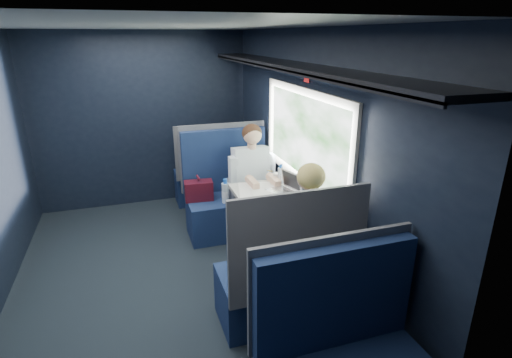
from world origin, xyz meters
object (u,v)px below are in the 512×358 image
object	(u,v)px
seat_bay_near	(228,198)
cup	(277,177)
seat_row_front	(212,174)
woman	(306,230)
laptop	(286,186)
seat_bay_far	(284,279)
table	(269,205)
man	(254,176)
bottle_small	(281,175)

from	to	relation	value
seat_bay_near	cup	xyz separation A→B (m)	(0.43, -0.47, 0.37)
seat_bay_near	seat_row_front	xyz separation A→B (m)	(0.01, 0.92, -0.01)
woman	laptop	xyz separation A→B (m)	(0.15, 0.80, 0.07)
seat_bay_far	woman	size ratio (longest dim) A/B	0.95
seat_row_front	laptop	size ratio (longest dim) A/B	3.39
cup	seat_row_front	bearing A→B (deg)	106.64
table	man	bearing A→B (deg)	84.48
laptop	bottle_small	distance (m)	0.25
laptop	man	bearing A→B (deg)	103.98
table	man	distance (m)	0.70
table	seat_bay_near	bearing A→B (deg)	102.61
seat_bay_near	seat_bay_far	world-z (taller)	same
seat_bay_far	laptop	bearing A→B (deg)	67.39
table	laptop	distance (m)	0.27
seat_bay_near	bottle_small	bearing A→B (deg)	-50.00
woman	laptop	size ratio (longest dim) A/B	3.86
table	seat_bay_near	distance (m)	0.93
seat_bay_far	seat_row_front	distance (m)	2.67
seat_bay_near	laptop	bearing A→B (deg)	-62.11
seat_bay_near	seat_bay_far	distance (m)	1.75
seat_bay_far	man	distance (m)	1.62
bottle_small	cup	distance (m)	0.08
seat_bay_far	laptop	size ratio (longest dim) A/B	3.68
table	seat_bay_far	distance (m)	0.93
bottle_small	seat_bay_near	bearing A→B (deg)	130.00
laptop	cup	bearing A→B (deg)	87.28
man	laptop	bearing A→B (deg)	-76.02
seat_bay_far	bottle_small	distance (m)	1.35
seat_bay_near	cup	size ratio (longest dim) A/B	12.98
seat_row_front	woman	distance (m)	2.54
man	cup	bearing A→B (deg)	-60.62
seat_bay_near	cup	world-z (taller)	seat_bay_near
seat_row_front	woman	size ratio (longest dim) A/B	0.88
cup	seat_bay_near	bearing A→B (deg)	132.41
seat_row_front	cup	world-z (taller)	seat_row_front
seat_row_front	laptop	distance (m)	1.80
seat_bay_near	woman	distance (m)	1.63
seat_bay_near	woman	bearing A→B (deg)	-80.55
woman	man	bearing A→B (deg)	90.00
seat_row_front	laptop	bearing A→B (deg)	-76.76
woman	seat_bay_near	bearing A→B (deg)	99.45
seat_row_front	bottle_small	bearing A→B (deg)	-73.31
seat_row_front	cup	distance (m)	1.50
seat_bay_near	seat_row_front	world-z (taller)	seat_bay_near
laptop	bottle_small	world-z (taller)	laptop
woman	cup	bearing A→B (deg)	81.47
woman	laptop	distance (m)	0.81
man	bottle_small	bearing A→B (deg)	-62.64
table	woman	world-z (taller)	woman
seat_bay_near	laptop	distance (m)	0.96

